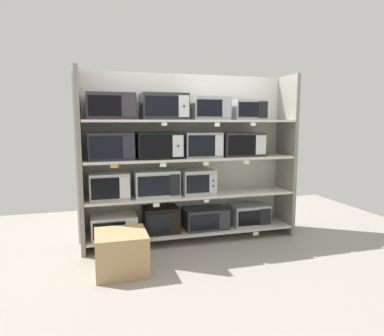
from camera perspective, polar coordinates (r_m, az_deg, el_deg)
The scene contains 35 objects.
ground at distance 3.82m, azimuth 4.33°, elevation -16.64°, with size 6.70×6.00×0.02m, color gray.
back_panel at distance 4.72m, azimuth -0.90°, elevation 1.96°, with size 2.90×0.04×2.19m, color beige.
upright_left at distance 4.29m, azimuth -17.98°, elevation 1.02°, with size 0.05×0.49×2.19m, color gray.
upright_right at distance 5.02m, azimuth 15.31°, elevation 2.03°, with size 0.05×0.49×2.19m, color gray.
shelf_0 at distance 4.66m, azimuth 0.00°, elevation -10.24°, with size 2.70×0.49×0.03m, color beige.
microwave_0 at distance 4.45m, azimuth -12.78°, elevation -9.29°, with size 0.55×0.40×0.27m.
microwave_1 at distance 4.51m, azimuth -5.15°, elevation -8.49°, with size 0.44×0.35×0.33m.
microwave_2 at distance 4.67m, azimuth 2.22°, elevation -8.29°, with size 0.57×0.38×0.27m.
microwave_3 at distance 4.90m, azimuth 9.38°, elevation -7.59°, with size 0.51×0.37×0.28m.
price_tag_0 at distance 4.28m, azimuth -12.00°, elevation -12.60°, with size 0.08×0.00×0.03m, color orange.
price_tag_1 at distance 4.74m, azimuth 10.51°, elevation -10.63°, with size 0.08×0.00×0.05m, color beige.
shelf_1 at distance 4.54m, azimuth 0.00°, elevation -4.45°, with size 2.70×0.49×0.03m, color beige.
microwave_4 at distance 4.33m, azimuth -13.49°, elevation -2.90°, with size 0.47×0.35×0.32m.
microwave_5 at distance 4.39m, azimuth -5.98°, elevation -2.50°, with size 0.55×0.40×0.33m.
microwave_6 at distance 4.52m, azimuth 0.94°, elevation -2.26°, with size 0.43×0.36×0.32m.
price_tag_2 at distance 4.19m, azimuth -5.91°, elevation -6.12°, with size 0.08×0.00×0.05m, color white.
price_tag_3 at distance 4.34m, azimuth 2.41°, elevation -5.50°, with size 0.06×0.00×0.03m, color white.
shelf_2 at distance 4.46m, azimuth 0.00°, elevation 1.60°, with size 2.70×0.49×0.03m, color beige.
microwave_7 at distance 4.27m, azimuth -13.25°, elevation 3.53°, with size 0.54×0.37×0.33m.
microwave_8 at distance 4.34m, azimuth -5.49°, elevation 3.76°, with size 0.56×0.40×0.33m.
microwave_9 at distance 4.48m, azimuth 1.56°, elevation 3.85°, with size 0.48×0.37×0.32m.
microwave_10 at distance 4.68m, azimuth 8.14°, elevation 3.91°, with size 0.56×0.37×0.31m.
price_tag_4 at distance 4.05m, azimuth -12.70°, elevation 0.26°, with size 0.09×0.00×0.03m, color orange.
price_tag_5 at distance 4.12m, azimuth -4.79°, elevation 0.48°, with size 0.08×0.00×0.04m, color white.
price_tag_6 at distance 4.26m, azimuth 2.34°, elevation 0.74°, with size 0.07×0.00×0.04m, color beige.
price_tag_7 at distance 4.46m, azimuth 9.02°, elevation 0.94°, with size 0.07×0.00×0.05m, color beige.
shelf_3 at distance 4.44m, azimuth 0.00°, elevation 7.78°, with size 2.70×0.49×0.03m, color beige.
microwave_11 at distance 4.27m, azimuth -13.27°, elevation 9.88°, with size 0.56×0.41×0.31m.
microwave_12 at distance 4.35m, azimuth -4.69°, elevation 10.07°, with size 0.56×0.42×0.32m.
microwave_13 at distance 4.50m, azimuth 2.86°, elevation 9.79°, with size 0.47×0.38×0.29m.
microwave_14 at distance 4.70m, azimuth 9.03°, elevation 9.45°, with size 0.43×0.40×0.26m.
price_tag_8 at distance 4.09m, azimuth -4.60°, elevation 7.25°, with size 0.07×0.00×0.03m, color white.
price_tag_9 at distance 4.28m, azimuth 4.22°, elevation 7.17°, with size 0.07×0.00×0.05m, color white.
price_tag_10 at distance 4.47m, azimuth 10.09°, elevation 7.14°, with size 0.07×0.00×0.04m, color white.
shipping_carton at distance 3.78m, azimuth -11.62°, elevation -13.46°, with size 0.53×0.53×0.42m, color tan.
Camera 1 is at (-1.23, -4.26, 1.56)m, focal length 32.26 mm.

